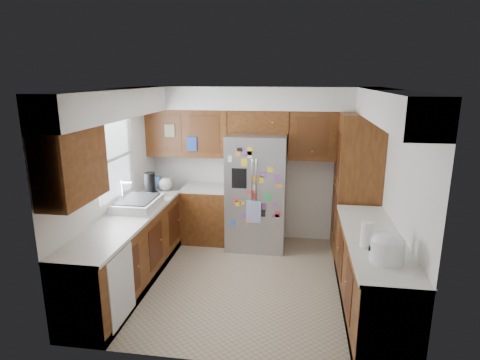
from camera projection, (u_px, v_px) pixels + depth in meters
name	position (u px, v px, depth m)	size (l,w,h in m)	color
floor	(246.00, 281.00, 5.35)	(3.60, 3.60, 0.00)	tan
room_shell	(243.00, 141.00, 5.26)	(3.64, 3.24, 2.52)	silver
left_counter_run	(148.00, 244.00, 5.46)	(1.36, 3.20, 0.92)	#46200D
right_counter_run	(371.00, 278.00, 4.57)	(0.63, 2.25, 0.92)	#46200D
pantry	(356.00, 185.00, 5.97)	(0.60, 0.90, 2.15)	#46200D
fridge	(257.00, 192.00, 6.27)	(0.90, 0.79, 1.80)	#A2A2A7
bridge_cabinet	(259.00, 121.00, 6.22)	(0.96, 0.34, 0.35)	#46200D
fridge_top_items	(256.00, 102.00, 6.12)	(0.92, 0.33, 0.28)	blue
sink_assembly	(138.00, 203.00, 5.41)	(0.52, 0.70, 0.37)	silver
left_counter_clutter	(156.00, 185.00, 6.08)	(0.38, 0.84, 0.38)	black
rice_cooker	(387.00, 247.00, 3.82)	(0.33, 0.32, 0.29)	white
paper_towel	(366.00, 234.00, 4.17)	(0.12, 0.12, 0.27)	white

